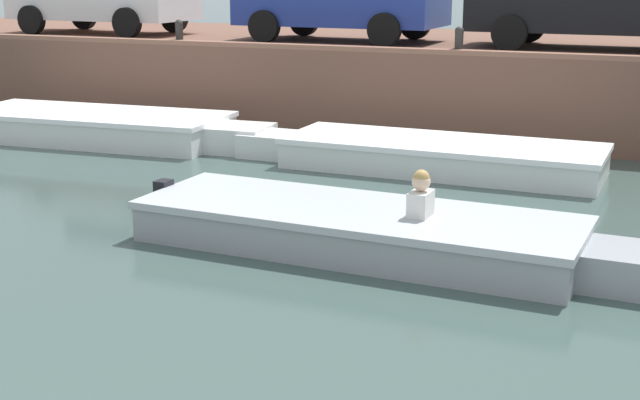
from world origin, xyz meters
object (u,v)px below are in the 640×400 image
(mooring_bollard_mid, at_px, (459,39))
(boat_moored_west_white, at_px, (106,127))
(motorboat_passing, at_px, (376,231))
(mooring_bollard_west, at_px, (179,31))
(boat_moored_central_white, at_px, (427,155))

(mooring_bollard_mid, bearing_deg, boat_moored_west_white, -160.80)
(motorboat_passing, relative_size, mooring_bollard_west, 12.99)
(boat_moored_west_white, height_order, motorboat_passing, motorboat_passing)
(motorboat_passing, relative_size, mooring_bollard_mid, 12.99)
(boat_moored_west_white, distance_m, mooring_bollard_mid, 6.11)
(boat_moored_central_white, height_order, motorboat_passing, motorboat_passing)
(boat_moored_west_white, xyz_separation_m, boat_moored_central_white, (5.65, -0.09, -0.03))
(boat_moored_central_white, height_order, mooring_bollard_west, mooring_bollard_west)
(boat_moored_west_white, relative_size, boat_moored_central_white, 1.00)
(boat_moored_central_white, bearing_deg, boat_moored_west_white, 179.08)
(boat_moored_central_white, xyz_separation_m, motorboat_passing, (0.51, -3.99, 0.00))
(boat_moored_central_white, relative_size, motorboat_passing, 0.96)
(motorboat_passing, distance_m, mooring_bollard_mid, 6.25)
(mooring_bollard_west, xyz_separation_m, mooring_bollard_mid, (5.24, 0.00, 0.00))
(boat_moored_west_white, height_order, mooring_bollard_mid, mooring_bollard_mid)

